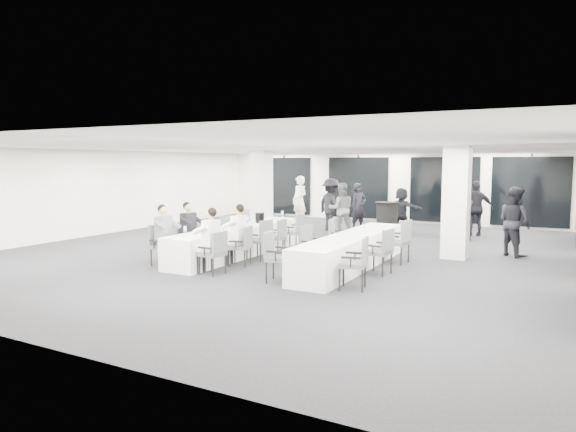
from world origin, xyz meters
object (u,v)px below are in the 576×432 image
object	(u,v)px
chair_main_left_far	(246,225)
ice_bucket_far	(260,218)
chair_main_right_second	(243,243)
chair_side_right_far	(400,239)
chair_main_right_far	(296,229)
standing_guest_h	(515,217)
banquet_table_side	(352,251)
standing_guest_e	(462,206)
chair_main_right_fourth	(278,235)
ice_bucket_near	(216,227)
chair_main_right_near	(215,250)
chair_side_right_mid	(382,249)
standing_guest_d	(476,205)
chair_main_left_near	(161,243)
cocktail_table	(387,218)
chair_main_left_mid	(205,235)
banquet_table_main	(239,241)
chair_side_left_mid	(311,244)
chair_main_right_mid	(262,237)
standing_guest_g	(300,197)
chair_side_left_far	(337,235)
standing_guest_a	(359,204)
standing_guest_c	(331,201)
standing_guest_b	(341,205)
chair_main_left_second	(185,240)
chair_main_left_fourth	(229,230)
chair_side_left_near	(276,253)
chair_side_right_near	(357,260)
standing_guest_f	(402,207)

from	to	relation	value
chair_main_left_far	ice_bucket_far	bearing A→B (deg)	67.11
chair_main_right_second	chair_side_right_far	size ratio (longest dim) A/B	0.89
chair_main_right_far	standing_guest_h	size ratio (longest dim) A/B	0.48
banquet_table_side	standing_guest_e	bearing A→B (deg)	74.82
chair_main_right_fourth	ice_bucket_near	distance (m)	1.87
chair_main_right_far	standing_guest_h	world-z (taller)	standing_guest_h
chair_main_right_near	chair_side_right_mid	bearing A→B (deg)	-56.54
standing_guest_d	chair_main_left_near	bearing A→B (deg)	43.06
cocktail_table	standing_guest_e	xyz separation A→B (m)	(2.36, -0.04, 0.52)
chair_main_left_mid	chair_side_right_mid	world-z (taller)	chair_side_right_mid
chair_main_left_far	chair_side_right_mid	xyz separation A→B (m)	(4.79, -2.07, -0.01)
banquet_table_main	cocktail_table	xyz separation A→B (m)	(2.23, 5.45, 0.18)
ice_bucket_far	chair_side_left_mid	bearing A→B (deg)	-32.73
chair_main_right_mid	chair_side_right_mid	bearing A→B (deg)	-87.20
chair_side_left_mid	standing_guest_g	distance (m)	7.89
chair_main_left_far	chair_side_left_far	xyz separation A→B (m)	(3.12, -0.57, -0.02)
chair_main_left_near	standing_guest_e	size ratio (longest dim) A/B	0.45
standing_guest_a	chair_main_right_fourth	bearing A→B (deg)	-147.82
chair_main_right_second	standing_guest_d	size ratio (longest dim) A/B	0.45
standing_guest_a	standing_guest_d	world-z (taller)	standing_guest_d
banquet_table_main	standing_guest_h	world-z (taller)	standing_guest_h
banquet_table_main	chair_side_right_mid	size ratio (longest dim) A/B	5.07
chair_main_right_mid	standing_guest_c	distance (m)	5.82
standing_guest_b	ice_bucket_far	size ratio (longest dim) A/B	7.01
chair_side_right_far	ice_bucket_far	size ratio (longest dim) A/B	3.73
ice_bucket_near	chair_main_right_mid	bearing A→B (deg)	49.77
chair_main_left_second	chair_side_left_mid	distance (m)	3.18
banquet_table_side	chair_side_left_mid	world-z (taller)	chair_side_left_mid
chair_main_right_mid	standing_guest_d	size ratio (longest dim) A/B	0.49
chair_main_left_mid	standing_guest_c	distance (m)	5.94
chair_main_left_fourth	chair_side_left_near	world-z (taller)	chair_side_left_near
chair_main_left_fourth	standing_guest_c	size ratio (longest dim) A/B	0.44
chair_side_left_near	ice_bucket_near	distance (m)	2.41
chair_main_left_near	banquet_table_side	bearing A→B (deg)	129.68
chair_main_left_far	standing_guest_h	bearing A→B (deg)	116.77
chair_main_right_mid	chair_side_right_far	bearing A→B (deg)	-63.31
chair_side_left_near	chair_main_left_mid	bearing A→B (deg)	-130.37
chair_main_right_mid	standing_guest_e	size ratio (longest dim) A/B	0.46
banquet_table_side	chair_main_right_near	bearing A→B (deg)	-137.07
chair_main_left_fourth	chair_side_right_near	distance (m)	5.47
chair_main_right_second	standing_guest_h	size ratio (longest dim) A/B	0.46
standing_guest_b	standing_guest_f	xyz separation A→B (m)	(1.56, 1.66, -0.11)
chair_main_left_fourth	chair_main_right_fourth	world-z (taller)	chair_main_right_fourth
chair_main_left_near	standing_guest_e	bearing A→B (deg)	157.10
chair_main_left_second	chair_side_right_mid	size ratio (longest dim) A/B	0.88
standing_guest_f	ice_bucket_near	distance (m)	7.90
ice_bucket_far	standing_guest_h	bearing A→B (deg)	20.17
chair_main_right_fourth	chair_main_right_near	bearing A→B (deg)	178.79
standing_guest_b	chair_main_right_mid	bearing A→B (deg)	60.56
banquet_table_side	chair_main_right_near	xyz separation A→B (m)	(-2.29, -2.13, 0.16)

